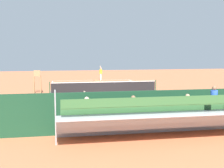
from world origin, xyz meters
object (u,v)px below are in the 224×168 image
Objects in this scene: umpire_chair at (37,79)px; tennis_ball_far at (112,83)px; tennis_racket at (96,80)px; bleacher_stand at (160,118)px; tennis_ball_near at (98,81)px; courtside_bench at (193,114)px; line_judge at (83,110)px; equipment_bag at (168,123)px; tennis_player at (101,72)px; tennis_net at (104,87)px.

tennis_ball_far is at bearing -138.57° from umpire_chair.
tennis_ball_far is (-1.48, 3.54, 0.02)m from tennis_racket.
bleacher_stand is at bearing 89.00° from tennis_racket.
courtside_bench is at bearing 94.73° from tennis_ball_near.
tennis_racket is at bearing -98.87° from line_judge.
tennis_ball_near is (0.45, -23.48, -0.15)m from equipment_bag.
courtside_bench is 0.93× the size of line_judge.
tennis_player and line_judge have the same top height.
umpire_chair is at bearing 41.43° from tennis_ball_far.
bleacher_stand is 25.46m from tennis_ball_near.
umpire_chair is 3.66× the size of tennis_racket.
line_judge is (-3.02, 13.24, -0.30)m from umpire_chair.
tennis_ball_near is at bearing -124.84° from umpire_chair.
tennis_racket is (0.66, 0.02, -1.00)m from tennis_player.
umpire_chair reaches higher than equipment_bag.
bleacher_stand is at bearing 38.62° from courtside_bench.
line_judge is (3.76, 24.07, 1.00)m from tennis_racket.
courtside_bench reaches higher than tennis_ball_far.
tennis_ball_near is 3.04m from tennis_ball_far.
equipment_bag is at bearing 4.95° from courtside_bench.
tennis_ball_far reaches higher than tennis_racket.
equipment_bag is at bearing 177.56° from line_judge.
courtside_bench is 1.53m from equipment_bag.
tennis_ball_near is at bearing -65.43° from tennis_ball_far.
courtside_bench is 27.27× the size of tennis_ball_far.
bleacher_stand is 22.77m from tennis_ball_far.
tennis_ball_near is (-0.22, 0.77, 0.02)m from tennis_racket.
equipment_bag is 4.51m from line_judge.
tennis_net is 7.62m from tennis_ball_far.
line_judge is at bearing 81.13° from tennis_racket.
tennis_net reaches higher than tennis_ball_near.
line_judge is (5.91, -0.06, 0.46)m from courtside_bench.
line_judge is at bearing 80.32° from tennis_ball_near.
tennis_player is at bearing -96.48° from tennis_net.
line_judge is (3.18, 13.21, 0.51)m from tennis_net.
bleacher_stand is 3.36m from courtside_bench.
tennis_ball_far is at bearing 112.71° from tennis_racket.
tennis_racket is (-6.78, -10.82, -1.30)m from umpire_chair.
umpire_chair reaches higher than tennis_player.
tennis_player is at bearing -119.00° from tennis_ball_near.
umpire_chair is 15.40m from equipment_bag.
line_judge reaches higher than tennis_ball_far.
courtside_bench is 24.23m from tennis_racket.
bleacher_stand is 4.70× the size of line_judge.
line_judge is at bearing 102.85° from umpire_chair.
tennis_racket is at bearing 1.83° from tennis_player.
line_judge reaches higher than tennis_racket.
line_judge is (3.97, 23.30, 0.98)m from tennis_ball_near.
tennis_racket is 0.80m from tennis_ball_near.
tennis_player is at bearing -100.38° from line_judge.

